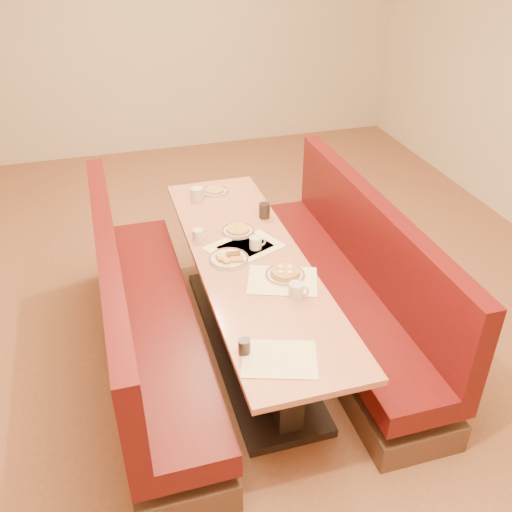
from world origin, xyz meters
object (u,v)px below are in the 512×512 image
object	(u,v)px
booth_right	(348,289)
coffee_mug_c	(256,243)
booth_left	(144,325)
soda_tumbler_near	(244,347)
coffee_mug_a	(297,290)
pancake_plate	(285,274)
coffee_mug_b	(198,235)
diner_table	(251,305)
soda_tumbler_mid	(264,211)
eggs_plate	(228,258)
coffee_mug_d	(197,194)

from	to	relation	value
booth_right	coffee_mug_c	xyz separation A→B (m)	(-0.66, 0.11, 0.43)
booth_left	soda_tumbler_near	size ratio (longest dim) A/B	28.39
booth_left	coffee_mug_a	xyz separation A→B (m)	(0.88, -0.48, 0.44)
pancake_plate	coffee_mug_b	xyz separation A→B (m)	(-0.43, 0.59, 0.02)
diner_table	soda_tumbler_near	bearing A→B (deg)	-107.95
pancake_plate	coffee_mug_a	xyz separation A→B (m)	(-0.00, -0.22, 0.03)
booth_right	soda_tumbler_near	bearing A→B (deg)	-139.51
diner_table	booth_right	world-z (taller)	booth_right
soda_tumbler_near	coffee_mug_c	bearing A→B (deg)	70.24
soda_tumbler_mid	booth_right	bearing A→B (deg)	-47.59
eggs_plate	soda_tumbler_near	bearing A→B (deg)	-98.74
soda_tumbler_mid	coffee_mug_b	bearing A→B (deg)	-160.63
booth_right	coffee_mug_c	distance (m)	0.80
soda_tumbler_near	soda_tumbler_mid	bearing A→B (deg)	68.87
pancake_plate	coffee_mug_d	size ratio (longest dim) A/B	1.90
eggs_plate	coffee_mug_b	distance (m)	0.34
coffee_mug_b	soda_tumbler_mid	xyz separation A→B (m)	(0.53, 0.19, 0.01)
coffee_mug_a	coffee_mug_c	size ratio (longest dim) A/B	1.02
diner_table	booth_right	bearing A→B (deg)	0.00
diner_table	coffee_mug_c	world-z (taller)	coffee_mug_c
pancake_plate	eggs_plate	size ratio (longest dim) A/B	0.96
coffee_mug_a	coffee_mug_c	xyz separation A→B (m)	(-0.08, 0.59, -0.00)
coffee_mug_b	soda_tumbler_mid	size ratio (longest dim) A/B	0.95
diner_table	soda_tumbler_mid	size ratio (longest dim) A/B	22.39
soda_tumbler_near	booth_left	bearing A→B (deg)	117.63
booth_left	coffee_mug_d	distance (m)	1.18
coffee_mug_b	soda_tumbler_near	bearing A→B (deg)	-107.01
coffee_mug_c	soda_tumbler_mid	xyz separation A→B (m)	(0.18, 0.41, 0.01)
diner_table	eggs_plate	distance (m)	0.42
coffee_mug_c	soda_tumbler_mid	bearing A→B (deg)	60.07
pancake_plate	soda_tumbler_mid	world-z (taller)	soda_tumbler_mid
soda_tumbler_near	soda_tumbler_mid	world-z (taller)	soda_tumbler_mid
pancake_plate	eggs_plate	world-z (taller)	pancake_plate
coffee_mug_c	coffee_mug_d	world-z (taller)	coffee_mug_d
booth_left	soda_tumbler_near	distance (m)	1.07
coffee_mug_b	soda_tumbler_near	xyz separation A→B (m)	(-0.00, -1.20, 0.00)
eggs_plate	soda_tumbler_near	distance (m)	0.90
booth_left	coffee_mug_c	distance (m)	0.92
coffee_mug_d	pancake_plate	bearing A→B (deg)	-98.73
diner_table	eggs_plate	bearing A→B (deg)	170.62
eggs_plate	coffee_mug_b	xyz separation A→B (m)	(-0.13, 0.31, 0.03)
booth_left	eggs_plate	size ratio (longest dim) A/B	9.57
coffee_mug_a	soda_tumbler_near	bearing A→B (deg)	-113.73
diner_table	booth_right	size ratio (longest dim) A/B	1.00
soda_tumbler_near	soda_tumbler_mid	size ratio (longest dim) A/B	0.79
diner_table	coffee_mug_d	world-z (taller)	coffee_mug_d
eggs_plate	coffee_mug_a	world-z (taller)	coffee_mug_a
eggs_plate	coffee_mug_c	size ratio (longest dim) A/B	2.25
booth_right	coffee_mug_d	xyz separation A→B (m)	(-0.89, 0.94, 0.44)
coffee_mug_d	soda_tumbler_mid	xyz separation A→B (m)	(0.42, -0.42, 0.00)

